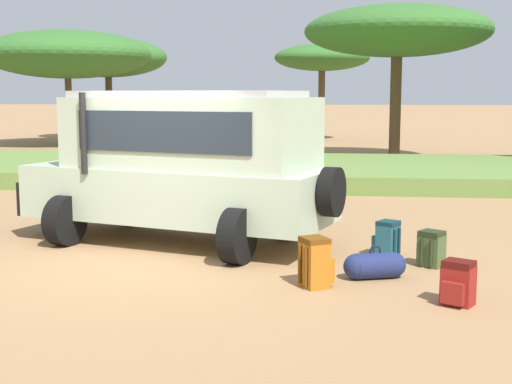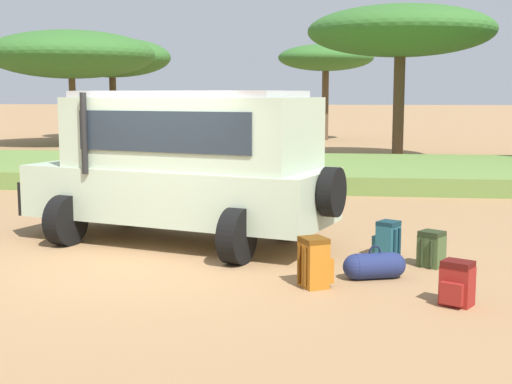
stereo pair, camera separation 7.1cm
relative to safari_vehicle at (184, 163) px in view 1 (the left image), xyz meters
The scene contains 12 objects.
ground_plane 2.12m from the safari_vehicle, 97.84° to the right, with size 320.00×320.00×0.00m, color #9E754C.
grass_bank 9.28m from the safari_vehicle, 91.42° to the left, with size 120.00×7.00×0.44m.
safari_vehicle is the anchor object (origin of this frame).
backpack_beside_front_wheel 4.09m from the safari_vehicle, 17.22° to the right, with size 0.42×0.44×0.51m.
backpack_cluster_center 3.42m from the safari_vehicle, 11.52° to the right, with size 0.43×0.41×0.54m.
backpack_near_rear_wheel 3.43m from the safari_vehicle, 47.96° to the right, with size 0.47×0.45×0.63m.
backpack_outermost 4.99m from the safari_vehicle, 38.19° to the right, with size 0.42×0.44×0.52m.
duffel_bag_low_black_case 3.71m from the safari_vehicle, 33.27° to the right, with size 0.82×0.50×0.44m.
acacia_tree_left_mid 28.76m from the safari_vehicle, 110.76° to the left, with size 6.39×5.74×5.44m.
acacia_tree_centre_back 23.43m from the safari_vehicle, 115.84° to the left, with size 7.72×7.61×5.30m.
acacia_tree_right_mid 26.84m from the safari_vehicle, 86.98° to the left, with size 4.97×4.47×4.98m.
acacia_tree_far_right 16.13m from the safari_vehicle, 73.83° to the left, with size 6.62×7.20×5.49m.
Camera 1 is at (2.73, -9.46, 2.38)m, focal length 50.00 mm.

